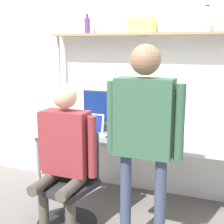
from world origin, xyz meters
TOP-DOWN VIEW (x-y plane):
  - ground_plane at (0.00, 0.00)m, footprint 12.00×12.00m
  - wall_back at (0.00, 0.73)m, footprint 8.00×0.06m
  - desk at (0.00, 0.36)m, footprint 2.16×0.68m
  - shelf_unit at (0.00, 0.57)m, footprint 2.05×0.23m
  - monitor at (-0.43, 0.53)m, footprint 0.47×0.24m
  - laptop at (-0.48, 0.27)m, footprint 0.30×0.21m
  - cell_phone at (-0.23, 0.27)m, footprint 0.07×0.15m
  - office_chair at (-0.42, -0.30)m, footprint 0.56×0.56m
  - person_seated at (-0.43, -0.35)m, footprint 0.58×0.47m
  - person_standing at (0.31, -0.43)m, footprint 0.60×0.23m
  - bottle_clear at (0.63, 0.57)m, footprint 0.09×0.09m
  - bottle_purple at (-0.63, 0.57)m, footprint 0.06×0.06m
  - storage_box at (-0.01, 0.57)m, footprint 0.26×0.21m

SIDE VIEW (x-z plane):
  - ground_plane at x=0.00m, z-range 0.00..0.00m
  - office_chair at x=-0.42m, z-range -0.18..0.72m
  - desk at x=0.00m, z-range 0.30..1.05m
  - cell_phone at x=-0.23m, z-range 0.74..0.75m
  - person_seated at x=-0.43m, z-range 0.12..1.46m
  - laptop at x=-0.48m, z-range 0.70..0.91m
  - monitor at x=-0.43m, z-range 0.75..1.18m
  - person_standing at x=0.31m, z-range 0.24..1.91m
  - wall_back at x=0.00m, z-range 0.00..2.70m
  - shelf_unit at x=0.00m, z-range 0.63..2.43m
  - storage_box at x=-0.01m, z-range 1.80..1.95m
  - bottle_purple at x=-0.63m, z-range 1.78..1.99m
  - bottle_clear at x=0.63m, z-range 1.78..2.03m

